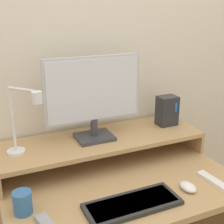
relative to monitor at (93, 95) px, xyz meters
name	(u,v)px	position (x,y,z in m)	size (l,w,h in m)	color
wall_back	(86,59)	(0.04, 0.20, 0.14)	(6.00, 0.05, 2.50)	beige
desk	(118,220)	(0.04, -0.21, -0.58)	(1.05, 0.74, 0.76)	tan
monitor_shelf	(101,141)	(0.04, -0.01, -0.25)	(1.05, 0.34, 0.12)	tan
monitor	(93,95)	(0.00, 0.00, 0.00)	(0.48, 0.15, 0.41)	#38383D
desk_lamp	(24,120)	(-0.34, -0.05, -0.06)	(0.16, 0.17, 0.31)	silver
router_dock	(167,111)	(0.44, 0.01, -0.15)	(0.11, 0.08, 0.16)	#28282D
keyboard	(133,204)	(0.00, -0.43, -0.34)	(0.39, 0.15, 0.02)	#282828
mouse	(188,187)	(0.27, -0.42, -0.33)	(0.06, 0.09, 0.03)	white
remote_secondary	(213,181)	(0.41, -0.42, -0.34)	(0.05, 0.17, 0.02)	white
mug	(23,203)	(-0.41, -0.29, -0.30)	(0.07, 0.07, 0.09)	#33669E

